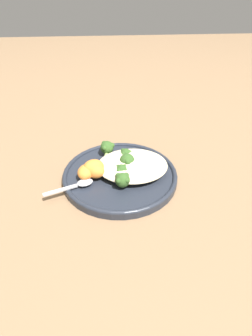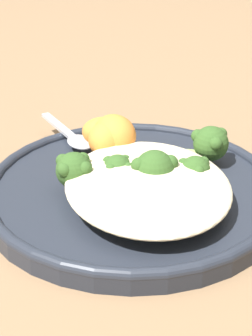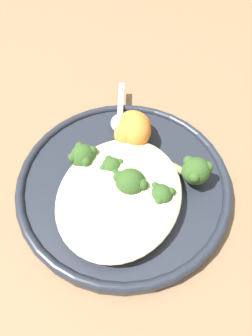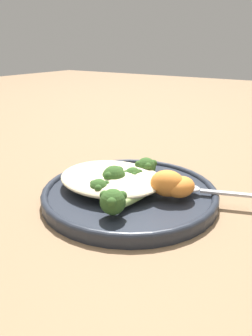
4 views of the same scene
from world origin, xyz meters
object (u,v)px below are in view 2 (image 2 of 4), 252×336
Objects in this scene: plate at (132,189)px; sweet_potato_chunk_1 at (110,138)px; broccoli_stalk_2 at (150,168)px; broccoli_stalk_4 at (199,146)px; quinoa_mound at (148,184)px; broccoli_stalk_1 at (120,165)px; spoon at (75,138)px; sweet_potato_chunk_0 at (105,132)px; sweet_potato_chunk_2 at (115,134)px; broccoli_stalk_0 at (85,167)px; broccoli_stalk_3 at (169,165)px.

sweet_potato_chunk_1 is at bearing 11.77° from plate.
broccoli_stalk_4 is (0.04, -0.06, -0.00)m from broccoli_stalk_2.
broccoli_stalk_1 is at bearing 24.57° from quinoa_mound.
spoon is (0.04, 0.03, -0.01)m from sweet_potato_chunk_1.
sweet_potato_chunk_0 is at bearing 157.06° from broccoli_stalk_4.
broccoli_stalk_0 is at bearing 146.78° from sweet_potato_chunk_2.
sweet_potato_chunk_0 is (0.11, 0.02, 0.00)m from quinoa_mound.
broccoli_stalk_4 and sweet_potato_chunk_1 have the same top height.
sweet_potato_chunk_2 is (0.06, -0.00, 0.01)m from broccoli_stalk_1.
broccoli_stalk_4 is at bearing 121.61° from broccoli_stalk_1.
quinoa_mound is 0.14m from spoon.
broccoli_stalk_0 is 0.06m from sweet_potato_chunk_1.
broccoli_stalk_1 is 0.05m from broccoli_stalk_3.
sweet_potato_chunk_1 is at bearing 175.38° from broccoli_stalk_3.
quinoa_mound is 1.73× the size of broccoli_stalk_2.
spoon is at bearing 25.04° from plate.
broccoli_stalk_0 reaches higher than plate.
broccoli_stalk_3 is 0.08m from sweet_potato_chunk_2.
broccoli_stalk_4 is (0.06, -0.07, 0.00)m from quinoa_mound.
quinoa_mound is 0.09m from broccoli_stalk_4.
quinoa_mound is 1.53× the size of spoon.
broccoli_stalk_3 is 2.09× the size of sweet_potato_chunk_1.
broccoli_stalk_2 is (-0.02, -0.03, 0.00)m from broccoli_stalk_1.
broccoli_stalk_1 is at bearing 51.42° from plate.
spoon is at bearing -168.13° from broccoli_stalk_2.
sweet_potato_chunk_2 reaches higher than quinoa_mound.
broccoli_stalk_3 is at bearing -86.48° from plate.
broccoli_stalk_2 is 1.02× the size of broccoli_stalk_3.
broccoli_stalk_0 is at bearing 158.28° from sweet_potato_chunk_0.
broccoli_stalk_2 is 0.08m from sweet_potato_chunk_2.
sweet_potato_chunk_2 is 0.45× the size of spoon.
broccoli_stalk_4 reaches higher than quinoa_mound.
broccoli_stalk_1 reaches higher than quinoa_mound.
sweet_potato_chunk_1 is 0.01m from sweet_potato_chunk_2.
sweet_potato_chunk_0 is 0.02m from sweet_potato_chunk_1.
quinoa_mound is 0.12m from sweet_potato_chunk_0.
broccoli_stalk_1 is 0.07m from sweet_potato_chunk_0.
broccoli_stalk_2 is at bearing 70.61° from broccoli_stalk_1.
spoon is (0.10, 0.05, 0.01)m from plate.
broccoli_stalk_0 is 0.12m from broccoli_stalk_4.
sweet_potato_chunk_2 reaches higher than broccoli_stalk_1.
sweet_potato_chunk_0 is 0.94× the size of sweet_potato_chunk_2.
broccoli_stalk_0 is at bearing 160.18° from spoon.
sweet_potato_chunk_0 is 1.03× the size of sweet_potato_chunk_1.
quinoa_mound is 1.77× the size of broccoli_stalk_3.
broccoli_stalk_3 is at bearing 139.36° from broccoli_stalk_0.
broccoli_stalk_1 reaches higher than spoon.
plate is 0.09m from sweet_potato_chunk_0.
broccoli_stalk_2 is 2.07× the size of sweet_potato_chunk_0.
sweet_potato_chunk_0 is at bearing 10.03° from plate.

